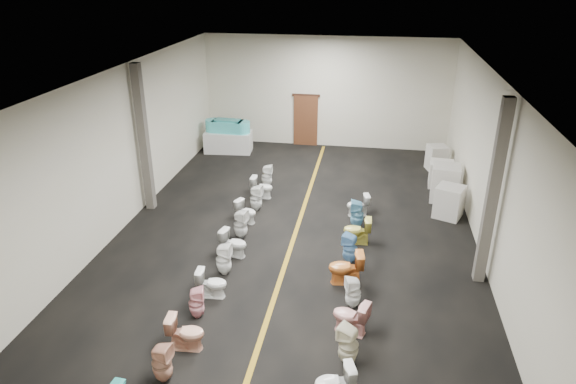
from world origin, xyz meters
name	(u,v)px	position (x,y,z in m)	size (l,w,h in m)	color
floor	(295,234)	(0.00, 0.00, 0.00)	(16.00, 16.00, 0.00)	black
ceiling	(296,75)	(0.00, 0.00, 4.50)	(16.00, 16.00, 0.00)	black
wall_back	(326,93)	(0.00, 8.00, 2.25)	(10.00, 10.00, 0.00)	beige
wall_front	(198,377)	(0.00, -8.00, 2.25)	(10.00, 10.00, 0.00)	beige
wall_left	(120,150)	(-5.00, 0.00, 2.25)	(16.00, 16.00, 0.00)	beige
wall_right	(491,172)	(5.00, 0.00, 2.25)	(16.00, 16.00, 0.00)	beige
aisle_stripe	(295,234)	(0.00, 0.00, 0.00)	(0.12, 15.60, 0.01)	#9D7416
back_door	(306,121)	(-0.80, 7.94, 1.05)	(1.00, 0.10, 2.10)	#562D19
door_frame	(306,95)	(-0.80, 7.95, 2.12)	(1.15, 0.08, 0.10)	#331C11
column_left	(144,139)	(-4.75, 1.00, 2.25)	(0.25, 0.25, 4.50)	#59544C
column_right	(492,195)	(4.75, -1.50, 2.25)	(0.25, 0.25, 4.50)	#59544C
display_table	(228,142)	(-3.79, 6.56, 0.42)	(1.87, 0.93, 0.83)	silver
bathtub	(228,126)	(-3.79, 6.56, 1.07)	(1.86, 0.74, 0.55)	#47C9CC
appliance_crate_a	(449,202)	(4.40, 1.90, 0.49)	(0.76, 0.76, 0.98)	beige
appliance_crate_b	(445,183)	(4.40, 3.12, 0.59)	(0.86, 0.86, 1.18)	silver
appliance_crate_c	(441,174)	(4.40, 4.28, 0.44)	(0.78, 0.78, 0.88)	silver
appliance_crate_d	(437,158)	(4.40, 5.85, 0.47)	(0.65, 0.65, 0.94)	beige
toilet_left_1	(162,363)	(-1.52, -5.94, 0.40)	(0.36, 0.37, 0.81)	tan
toilet_left_2	(186,333)	(-1.40, -5.04, 0.37)	(0.42, 0.73, 0.75)	#E9A98B
toilet_left_3	(196,303)	(-1.51, -4.06, 0.37)	(0.33, 0.34, 0.73)	#EBA2AA
toilet_left_4	(212,283)	(-1.42, -3.26, 0.35)	(0.39, 0.69, 0.70)	white
toilet_left_5	(224,259)	(-1.41, -2.31, 0.42)	(0.37, 0.38, 0.83)	white
toilet_left_6	(234,243)	(-1.40, -1.41, 0.36)	(0.41, 0.71, 0.73)	silver
toilet_left_7	(241,224)	(-1.46, -0.45, 0.42)	(0.38, 0.39, 0.84)	white
toilet_left_8	(246,212)	(-1.55, 0.53, 0.34)	(0.37, 0.66, 0.67)	white
toilet_left_9	(256,198)	(-1.44, 1.36, 0.41)	(0.37, 0.38, 0.82)	white
toilet_left_10	(262,187)	(-1.47, 2.32, 0.36)	(0.40, 0.71, 0.72)	white
toilet_left_11	(267,176)	(-1.49, 3.22, 0.39)	(0.35, 0.36, 0.79)	white
toilet_right_1	(334,383)	(1.61, -5.87, 0.36)	(0.40, 0.70, 0.72)	white
toilet_right_2	(348,345)	(1.79, -4.92, 0.42)	(0.38, 0.39, 0.85)	#EDE5C5
toilet_right_3	(350,317)	(1.78, -4.01, 0.39)	(0.43, 0.76, 0.78)	#E39D97
toilet_right_4	(353,292)	(1.79, -3.14, 0.38)	(0.34, 0.35, 0.76)	white
toilet_right_5	(346,268)	(1.57, -2.21, 0.42)	(0.47, 0.82, 0.84)	orange
toilet_right_6	(350,248)	(1.61, -1.26, 0.41)	(0.37, 0.38, 0.82)	#68A1D3
toilet_right_7	(357,231)	(1.75, -0.21, 0.38)	(0.42, 0.74, 0.76)	#CCC04C
toilet_right_8	(357,214)	(1.70, 0.72, 0.42)	(0.38, 0.39, 0.84)	#6AADCE
toilet_right_9	(358,205)	(1.70, 1.51, 0.34)	(0.38, 0.67, 0.69)	white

